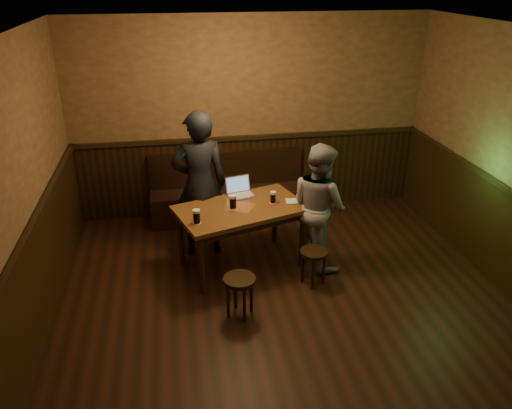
{
  "coord_description": "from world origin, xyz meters",
  "views": [
    {
      "loc": [
        -1.09,
        -3.79,
        3.3
      ],
      "look_at": [
        -0.21,
        1.3,
        0.86
      ],
      "focal_mm": 35.0,
      "sensor_mm": 36.0,
      "label": 1
    }
  ],
  "objects_px": {
    "stool_right": "(314,257)",
    "pint_left": "(197,216)",
    "person_grey": "(319,206)",
    "pint_mid": "(233,202)",
    "bench": "(228,197)",
    "pint_right": "(273,197)",
    "pub_table": "(241,215)",
    "laptop": "(239,190)",
    "stool_left": "(240,285)",
    "person_suit": "(200,185)"
  },
  "relations": [
    {
      "from": "stool_right",
      "to": "pint_mid",
      "type": "xyz_separation_m",
      "value": [
        -0.85,
        0.51,
        0.53
      ]
    },
    {
      "from": "pint_right",
      "to": "laptop",
      "type": "bearing_deg",
      "value": 140.17
    },
    {
      "from": "pub_table",
      "to": "person_grey",
      "type": "distance_m",
      "value": 0.93
    },
    {
      "from": "pint_left",
      "to": "pint_mid",
      "type": "xyz_separation_m",
      "value": [
        0.44,
        0.31,
        0.0
      ]
    },
    {
      "from": "stool_left",
      "to": "pint_right",
      "type": "height_order",
      "value": "pint_right"
    },
    {
      "from": "person_grey",
      "to": "stool_right",
      "type": "bearing_deg",
      "value": 135.89
    },
    {
      "from": "stool_right",
      "to": "pint_left",
      "type": "xyz_separation_m",
      "value": [
        -1.29,
        0.2,
        0.53
      ]
    },
    {
      "from": "bench",
      "to": "person_grey",
      "type": "distance_m",
      "value": 1.75
    },
    {
      "from": "pint_right",
      "to": "bench",
      "type": "bearing_deg",
      "value": 106.91
    },
    {
      "from": "bench",
      "to": "stool_left",
      "type": "height_order",
      "value": "bench"
    },
    {
      "from": "pint_left",
      "to": "person_suit",
      "type": "distance_m",
      "value": 0.76
    },
    {
      "from": "pint_right",
      "to": "person_grey",
      "type": "height_order",
      "value": "person_grey"
    },
    {
      "from": "bench",
      "to": "person_suit",
      "type": "relative_size",
      "value": 1.19
    },
    {
      "from": "pint_left",
      "to": "bench",
      "type": "bearing_deg",
      "value": 72.16
    },
    {
      "from": "bench",
      "to": "stool_right",
      "type": "distance_m",
      "value": 2.01
    },
    {
      "from": "stool_left",
      "to": "pint_left",
      "type": "relative_size",
      "value": 2.79
    },
    {
      "from": "pub_table",
      "to": "stool_right",
      "type": "xyz_separation_m",
      "value": [
        0.75,
        -0.52,
        -0.34
      ]
    },
    {
      "from": "pint_left",
      "to": "person_suit",
      "type": "xyz_separation_m",
      "value": [
        0.09,
        0.75,
        0.05
      ]
    },
    {
      "from": "pint_left",
      "to": "pint_right",
      "type": "height_order",
      "value": "pint_left"
    },
    {
      "from": "person_grey",
      "to": "person_suit",
      "type": "bearing_deg",
      "value": 45.77
    },
    {
      "from": "bench",
      "to": "pint_left",
      "type": "distance_m",
      "value": 1.83
    },
    {
      "from": "bench",
      "to": "stool_right",
      "type": "xyz_separation_m",
      "value": [
        0.75,
        -1.86,
        0.03
      ]
    },
    {
      "from": "stool_right",
      "to": "laptop",
      "type": "relative_size",
      "value": 1.17
    },
    {
      "from": "stool_right",
      "to": "pint_right",
      "type": "distance_m",
      "value": 0.86
    },
    {
      "from": "stool_left",
      "to": "stool_right",
      "type": "xyz_separation_m",
      "value": [
        0.91,
        0.44,
        -0.02
      ]
    },
    {
      "from": "person_grey",
      "to": "bench",
      "type": "bearing_deg",
      "value": 9.27
    },
    {
      "from": "person_suit",
      "to": "stool_right",
      "type": "bearing_deg",
      "value": 137.71
    },
    {
      "from": "pint_right",
      "to": "person_suit",
      "type": "distance_m",
      "value": 0.92
    },
    {
      "from": "pint_left",
      "to": "pint_right",
      "type": "xyz_separation_m",
      "value": [
        0.92,
        0.37,
        -0.01
      ]
    },
    {
      "from": "stool_left",
      "to": "person_grey",
      "type": "height_order",
      "value": "person_grey"
    },
    {
      "from": "stool_right",
      "to": "person_grey",
      "type": "bearing_deg",
      "value": 69.62
    },
    {
      "from": "bench",
      "to": "pint_mid",
      "type": "height_order",
      "value": "pint_mid"
    },
    {
      "from": "pint_mid",
      "to": "pint_left",
      "type": "bearing_deg",
      "value": -145.09
    },
    {
      "from": "pub_table",
      "to": "pint_mid",
      "type": "relative_size",
      "value": 10.1
    },
    {
      "from": "pub_table",
      "to": "laptop",
      "type": "height_order",
      "value": "laptop"
    },
    {
      "from": "bench",
      "to": "stool_right",
      "type": "height_order",
      "value": "bench"
    },
    {
      "from": "stool_left",
      "to": "person_suit",
      "type": "height_order",
      "value": "person_suit"
    },
    {
      "from": "bench",
      "to": "pub_table",
      "type": "relative_size",
      "value": 1.33
    },
    {
      "from": "pub_table",
      "to": "person_grey",
      "type": "relative_size",
      "value": 1.08
    },
    {
      "from": "laptop",
      "to": "person_grey",
      "type": "xyz_separation_m",
      "value": [
        0.89,
        -0.43,
        -0.08
      ]
    },
    {
      "from": "person_grey",
      "to": "pint_left",
      "type": "bearing_deg",
      "value": 75.78
    },
    {
      "from": "bench",
      "to": "pint_right",
      "type": "height_order",
      "value": "bench"
    },
    {
      "from": "stool_right",
      "to": "person_grey",
      "type": "distance_m",
      "value": 0.64
    },
    {
      "from": "pint_right",
      "to": "pint_mid",
      "type": "bearing_deg",
      "value": -172.22
    },
    {
      "from": "stool_right",
      "to": "person_grey",
      "type": "xyz_separation_m",
      "value": [
        0.17,
        0.45,
        0.43
      ]
    },
    {
      "from": "stool_left",
      "to": "pint_mid",
      "type": "relative_size",
      "value": 2.78
    },
    {
      "from": "stool_right",
      "to": "person_suit",
      "type": "relative_size",
      "value": 0.23
    },
    {
      "from": "pint_right",
      "to": "stool_right",
      "type": "bearing_deg",
      "value": -57.89
    },
    {
      "from": "stool_right",
      "to": "person_suit",
      "type": "xyz_separation_m",
      "value": [
        -1.2,
        0.96,
        0.58
      ]
    },
    {
      "from": "pint_mid",
      "to": "person_grey",
      "type": "relative_size",
      "value": 0.11
    }
  ]
}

